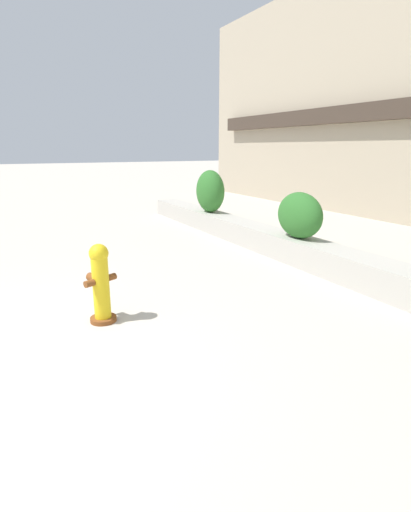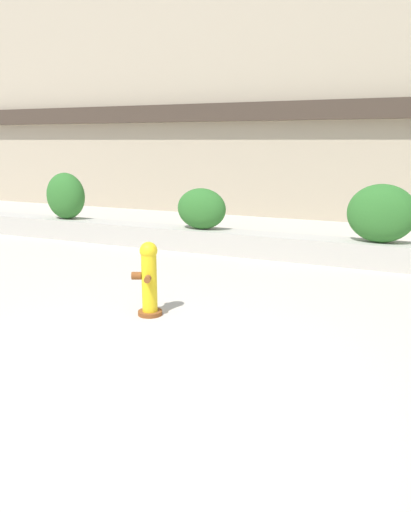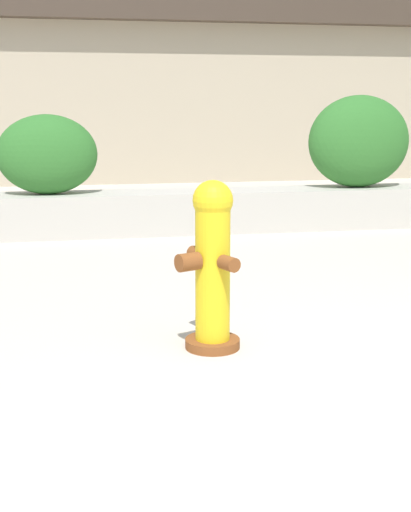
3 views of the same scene
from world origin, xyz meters
TOP-DOWN VIEW (x-y plane):
  - planter_wall_low at (0.00, 6.00)m, footprint 18.00×0.70m
  - hedge_bush_0 at (-5.74, 6.00)m, footprint 1.09×0.69m
  - hedge_bush_1 at (-1.94, 6.00)m, footprint 1.16×0.62m
  - fire_hydrant at (-0.85, 1.72)m, footprint 0.48×0.47m

SIDE VIEW (x-z plane):
  - planter_wall_low at x=0.00m, z-range 0.00..0.50m
  - fire_hydrant at x=-0.85m, z-range 0.01..1.09m
  - hedge_bush_1 at x=-1.94m, z-range 0.50..1.43m
  - hedge_bush_0 at x=-5.74m, z-range 0.50..1.68m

